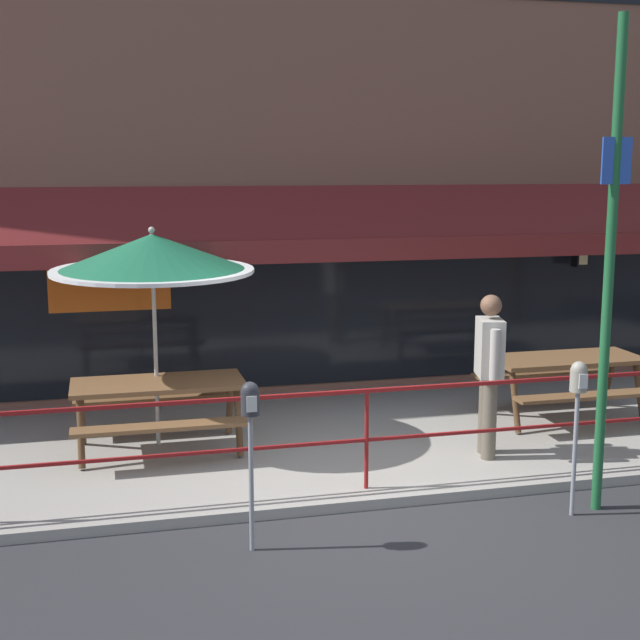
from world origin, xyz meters
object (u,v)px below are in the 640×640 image
object	(u,v)px
picnic_table_left	(158,396)
parking_meter_near	(250,415)
patio_umbrella_left	(152,255)
street_sign_pole	(609,266)
picnic_table_centre	(565,370)
parking_meter_far	(578,392)
pedestrian_walking	(489,367)

from	to	relation	value
picnic_table_left	parking_meter_near	world-z (taller)	parking_meter_near
patio_umbrella_left	street_sign_pole	world-z (taller)	street_sign_pole
picnic_table_centre	street_sign_pole	bearing A→B (deg)	-112.45
patio_umbrella_left	parking_meter_far	distance (m)	4.53
patio_umbrella_left	parking_meter_near	bearing A→B (deg)	-78.03
parking_meter_near	patio_umbrella_left	bearing A→B (deg)	101.97
pedestrian_walking	parking_meter_near	world-z (taller)	pedestrian_walking
pedestrian_walking	parking_meter_near	bearing A→B (deg)	-151.52
picnic_table_centre	pedestrian_walking	world-z (taller)	pedestrian_walking
parking_meter_near	parking_meter_far	xyz separation A→B (m)	(2.93, 0.04, 0.00)
picnic_table_left	patio_umbrella_left	world-z (taller)	patio_umbrella_left
picnic_table_left	parking_meter_near	bearing A→B (deg)	-76.85
street_sign_pole	parking_meter_far	bearing A→B (deg)	-163.27
picnic_table_centre	pedestrian_walking	bearing A→B (deg)	-144.93
pedestrian_walking	patio_umbrella_left	bearing A→B (deg)	159.74
picnic_table_centre	parking_meter_near	distance (m)	4.92
parking_meter_near	street_sign_pole	world-z (taller)	street_sign_pole
picnic_table_centre	patio_umbrella_left	bearing A→B (deg)	177.62
parking_meter_far	patio_umbrella_left	bearing A→B (deg)	142.58
picnic_table_centre	street_sign_pole	size ratio (longest dim) A/B	0.41
picnic_table_centre	parking_meter_near	world-z (taller)	parking_meter_near
picnic_table_left	parking_meter_far	distance (m)	4.28
parking_meter_far	street_sign_pole	bearing A→B (deg)	16.73
picnic_table_left	pedestrian_walking	world-z (taller)	pedestrian_walking
pedestrian_walking	parking_meter_far	world-z (taller)	pedestrian_walking
patio_umbrella_left	pedestrian_walking	world-z (taller)	patio_umbrella_left
parking_meter_near	street_sign_pole	bearing A→B (deg)	2.23
picnic_table_left	parking_meter_near	xyz separation A→B (m)	(0.58, -2.46, 0.44)
picnic_table_centre	parking_meter_far	distance (m)	2.83
patio_umbrella_left	parking_meter_far	world-z (taller)	patio_umbrella_left
picnic_table_left	street_sign_pole	size ratio (longest dim) A/B	0.41
picnic_table_left	patio_umbrella_left	distance (m)	1.50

